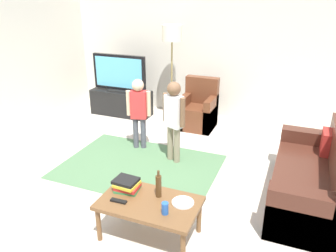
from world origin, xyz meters
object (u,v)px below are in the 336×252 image
couch (316,181)px  bottle (159,186)px  child_near_tv (139,108)px  child_center (174,115)px  floor_lamp (172,38)px  tv_remote (119,201)px  coffee_table (149,206)px  tv (119,73)px  soda_can (165,208)px  book_stack (127,185)px  tv_stand (121,103)px  plate (183,202)px  armchair (199,111)px

couch → bottle: bearing=-142.7°
child_near_tv → child_center: (0.66, -0.21, 0.05)m
floor_lamp → tv_remote: 3.61m
coffee_table → bottle: (0.05, 0.12, 0.17)m
tv → soda_can: bearing=-54.4°
tv → child_center: bearing=-40.3°
coffee_table → book_stack: bearing=162.2°
tv_stand → floor_lamp: floor_lamp is taller
floor_lamp → child_near_tv: floor_lamp is taller
floor_lamp → soda_can: (1.25, -3.35, -1.06)m
floor_lamp → child_near_tv: (0.00, -1.40, -0.87)m
coffee_table → tv_remote: (-0.28, -0.12, 0.06)m
tv_remote → soda_can: bearing=-2.0°
floor_lamp → plate: 3.59m
coffee_table → bottle: 0.22m
tv → child_near_tv: (1.03, -1.22, -0.17)m
child_near_tv → floor_lamp: bearing=90.1°
soda_can → bottle: bearing=125.3°
coffee_table → tv_stand: bearing=123.7°
tv_stand → bottle: (2.11, -2.96, 0.30)m
floor_lamp → plate: floor_lamp is taller
soda_can → tv_stand: bearing=125.4°
tv_remote → bottle: bearing=34.0°
tv → coffee_table: size_ratio=1.10×
tv → bottle: (2.11, -2.94, -0.30)m
child_center → tv_stand: bearing=139.3°
bottle → tv_remote: (-0.33, -0.24, -0.11)m
tv_remote → plate: bearing=18.1°
child_near_tv → plate: (1.35, -1.74, -0.25)m
floor_lamp → child_near_tv: 1.64m
child_center → bottle: 1.58m
tv → floor_lamp: bearing=9.6°
bottle → plate: size_ratio=1.35×
bottle → coffee_table: bearing=-112.6°
coffee_table → couch: bearing=39.2°
tv_stand → tv: size_ratio=1.09×
tv → bottle: 3.63m
armchair → bottle: armchair is taller
bottle → soda_can: 0.30m
tv_remote → plate: plate is taller
tv → child_center: size_ratio=0.91×
soda_can → armchair: bearing=101.5°
tv_remote → coffee_table: bearing=21.2°
tv → soda_can: size_ratio=9.17×
child_center → book_stack: size_ratio=4.46×
child_center → soda_can: size_ratio=10.03×
child_center → plate: (0.69, -1.53, -0.30)m
bottle → soda_can: (0.17, -0.24, -0.06)m
child_near_tv → tv_remote: 2.11m
plate → bottle: bearing=175.8°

